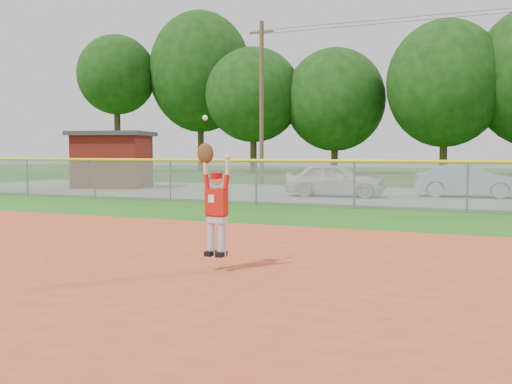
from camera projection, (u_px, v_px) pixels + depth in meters
ground at (206, 269)px, 8.69m from camera, size 120.00×120.00×0.00m
clay_infield at (72, 321)px, 5.93m from camera, size 24.00×16.00×0.04m
parking_strip at (387, 195)px, 23.42m from camera, size 44.00×10.00×0.03m
car_white_a at (335, 180)px, 22.47m from camera, size 4.02×1.93×1.33m
car_blue at (468, 181)px, 22.18m from camera, size 4.01×1.66×1.29m
utility_shed at (112, 159)px, 28.14m from camera, size 4.29×3.68×2.79m
outfield_fence at (354, 181)px, 17.84m from camera, size 40.06×0.10×1.55m
power_lines at (430, 94)px, 28.24m from camera, size 19.40×0.24×9.00m
tree_line at (452, 75)px, 42.70m from camera, size 62.37×13.00×14.43m
ballplayer at (215, 200)px, 8.33m from camera, size 0.55×0.24×2.06m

